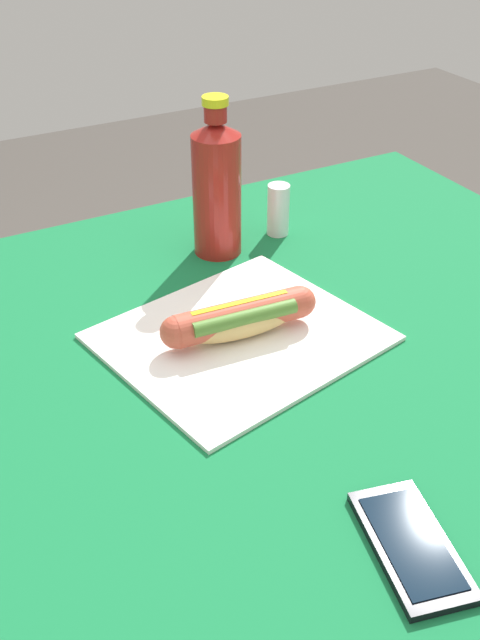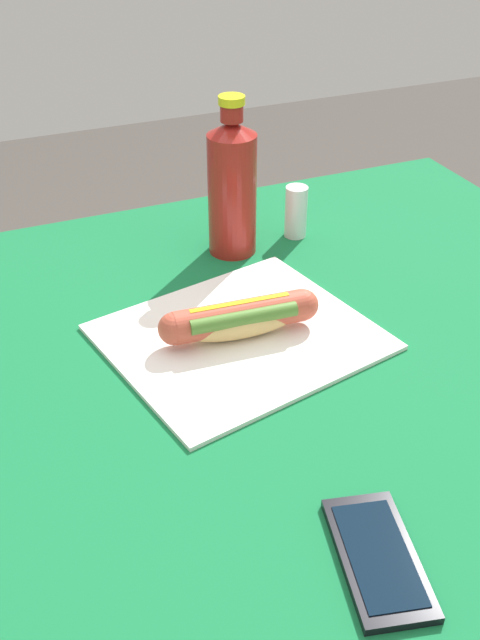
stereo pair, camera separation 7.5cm
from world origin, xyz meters
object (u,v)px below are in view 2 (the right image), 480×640
(cell_phone, at_px, (378,557))
(soda_bottle, at_px, (232,186))
(hot_dog, at_px, (240,318))
(salt_shaker, at_px, (296,212))

(cell_phone, xyz_separation_m, soda_bottle, (-0.10, -0.60, 0.10))
(soda_bottle, bearing_deg, hot_dog, 70.05)
(cell_phone, relative_size, soda_bottle, 0.64)
(cell_phone, height_order, salt_shaker, salt_shaker)
(soda_bottle, bearing_deg, cell_phone, 80.30)
(cell_phone, height_order, soda_bottle, soda_bottle)
(cell_phone, bearing_deg, salt_shaker, -109.58)
(hot_dog, relative_size, cell_phone, 1.38)
(hot_dog, distance_m, cell_phone, 0.37)
(salt_shaker, bearing_deg, soda_bottle, 3.37)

